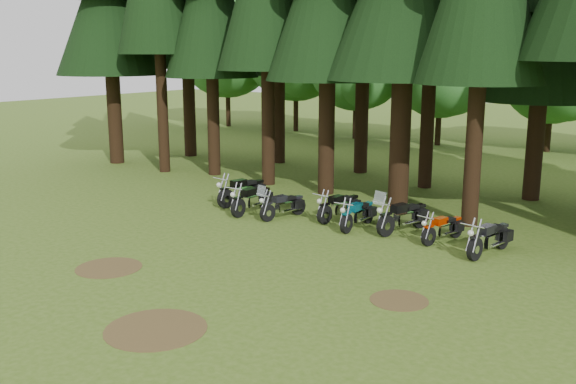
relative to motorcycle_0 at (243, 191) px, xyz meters
name	(u,v)px	position (x,y,z in m)	size (l,w,h in m)	color
ground	(240,269)	(4.76, -5.88, -0.50)	(120.00, 120.00, 0.00)	#3B5916
decid_0	(229,49)	(-17.34, 19.39, 5.39)	(8.00, 7.78, 10.00)	black
decid_1	(298,50)	(-11.22, 19.89, 5.33)	(7.91, 7.69, 9.88)	black
decid_2	(359,64)	(-5.67, 18.90, 4.45)	(6.72, 6.53, 8.40)	black
decid_3	(444,72)	(0.05, 19.25, 4.01)	(6.12, 5.95, 7.65)	black
decid_4	(557,76)	(6.34, 20.45, 3.87)	(5.93, 5.76, 7.41)	black
dirt_patch_0	(109,268)	(1.76, -7.88, -0.50)	(1.80, 1.80, 0.01)	#4C3D1E
dirt_patch_1	(399,300)	(9.26, -5.38, -0.50)	(1.40, 1.40, 0.01)	#4C3D1E
dirt_patch_2	(156,329)	(5.76, -9.88, -0.50)	(2.20, 2.20, 0.01)	#4C3D1E
motorcycle_0	(243,191)	(0.00, 0.00, 0.00)	(0.53, 2.43, 0.99)	black
motorcycle_1	(252,200)	(1.13, -0.82, -0.03)	(0.34, 2.30, 0.94)	black
motorcycle_2	(283,206)	(2.49, -0.78, -0.07)	(0.72, 2.09, 1.32)	black
motorcycle_3	(339,207)	(4.24, 0.18, -0.05)	(0.49, 2.18, 0.89)	black
motorcycle_4	(358,215)	(5.29, -0.39, -0.06)	(0.32, 2.16, 0.88)	black
motorcycle_5	(403,217)	(6.74, 0.04, 0.00)	(0.95, 2.39, 1.52)	black
motorcycle_6	(443,229)	(8.21, -0.21, -0.10)	(0.61, 1.93, 0.80)	black
motorcycle_7	(489,239)	(9.81, -0.65, -0.04)	(0.54, 2.23, 0.91)	black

